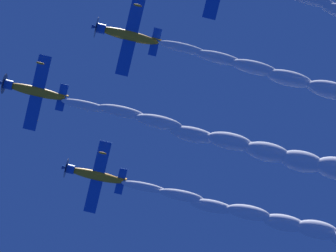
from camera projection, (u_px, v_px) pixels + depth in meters
name	position (u px, v px, depth m)	size (l,w,h in m)	color
airplane_lead	(34.00, 91.00, 71.80)	(8.68, 8.25, 3.54)	orange
airplane_left_wingman	(126.00, 35.00, 69.75)	(8.52, 8.27, 3.76)	orange
airplane_right_wingman	(94.00, 175.00, 75.03)	(8.57, 8.23, 3.81)	orange
smoke_trail_lead	(307.00, 161.00, 73.54)	(21.71, 43.84, 4.73)	white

